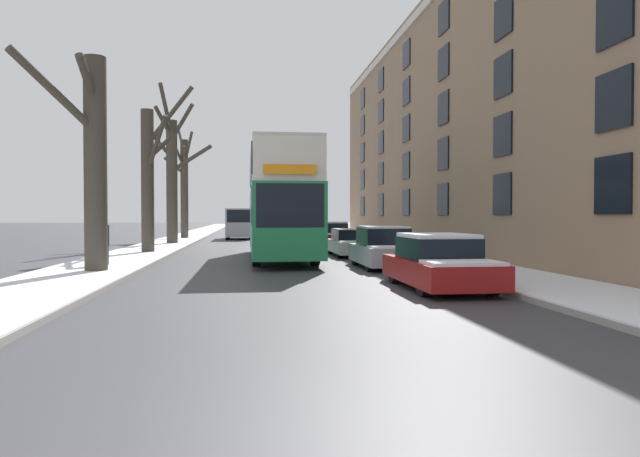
% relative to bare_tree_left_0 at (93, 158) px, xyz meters
% --- Properties ---
extents(sidewalk_left, '(3.10, 130.00, 0.16)m').
position_rel_bare_tree_left_0_xyz_m(sidewalk_left, '(-0.28, 38.89, -3.53)').
color(sidewalk_left, gray).
rests_on(sidewalk_left, ground).
extents(sidewalk_right, '(3.10, 130.00, 0.16)m').
position_rel_bare_tree_left_0_xyz_m(sidewalk_right, '(12.12, 38.89, -3.53)').
color(sidewalk_right, gray).
rests_on(sidewalk_right, ground).
extents(terrace_facade_right, '(9.10, 41.72, 13.02)m').
position_rel_bare_tree_left_0_xyz_m(terrace_facade_right, '(18.16, 10.06, 2.90)').
color(terrace_facade_right, '#8C7056').
rests_on(terrace_facade_right, ground).
extents(bare_tree_left_0, '(2.13, 4.23, 6.72)m').
position_rel_bare_tree_left_0_xyz_m(bare_tree_left_0, '(0.00, 0.00, 0.00)').
color(bare_tree_left_0, '#423A30').
rests_on(bare_tree_left_0, ground).
extents(bare_tree_left_1, '(2.54, 2.44, 7.89)m').
position_rel_bare_tree_left_0_xyz_m(bare_tree_left_1, '(0.15, 9.32, 0.09)').
color(bare_tree_left_1, '#423A30').
rests_on(bare_tree_left_1, ground).
extents(bare_tree_left_2, '(4.23, 2.61, 9.64)m').
position_rel_bare_tree_left_0_xyz_m(bare_tree_left_2, '(0.10, 17.99, 0.85)').
color(bare_tree_left_2, '#423A30').
rests_on(bare_tree_left_2, ground).
extents(bare_tree_left_3, '(2.31, 2.89, 8.68)m').
position_rel_bare_tree_left_0_xyz_m(bare_tree_left_3, '(-0.10, 26.60, 0.67)').
color(bare_tree_left_3, '#423A30').
rests_on(bare_tree_left_3, ground).
extents(double_decker_bus, '(2.51, 11.07, 4.59)m').
position_rel_bare_tree_left_0_xyz_m(double_decker_bus, '(6.09, 5.84, -1.02)').
color(double_decker_bus, '#1E7A47').
rests_on(double_decker_bus, ground).
extents(parked_car_0, '(1.87, 4.37, 1.39)m').
position_rel_bare_tree_left_0_xyz_m(parked_car_0, '(9.48, -4.44, -2.97)').
color(parked_car_0, maroon).
rests_on(parked_car_0, ground).
extents(parked_car_1, '(1.80, 4.04, 1.48)m').
position_rel_bare_tree_left_0_xyz_m(parked_car_1, '(9.48, 1.41, -2.94)').
color(parked_car_1, '#9EA3AD').
rests_on(parked_car_1, ground).
extents(parked_car_2, '(1.81, 4.38, 1.25)m').
position_rel_bare_tree_left_0_xyz_m(parked_car_2, '(9.48, 7.56, -3.02)').
color(parked_car_2, silver).
rests_on(parked_car_2, ground).
extents(parked_car_3, '(1.79, 4.07, 1.51)m').
position_rel_bare_tree_left_0_xyz_m(parked_car_3, '(9.48, 13.65, -2.92)').
color(parked_car_3, maroon).
rests_on(parked_car_3, ground).
extents(parked_car_4, '(1.80, 4.40, 1.38)m').
position_rel_bare_tree_left_0_xyz_m(parked_car_4, '(9.48, 19.17, -2.96)').
color(parked_car_4, maroon).
rests_on(parked_car_4, ground).
extents(oncoming_van, '(2.06, 5.28, 2.42)m').
position_rel_bare_tree_left_0_xyz_m(oncoming_van, '(4.10, 27.77, -2.31)').
color(oncoming_van, '#9EA3AD').
rests_on(oncoming_van, ground).
extents(pedestrian_left_sidewalk, '(0.38, 0.38, 1.76)m').
position_rel_bare_tree_left_0_xyz_m(pedestrian_left_sidewalk, '(-0.21, 2.05, -2.65)').
color(pedestrian_left_sidewalk, navy).
rests_on(pedestrian_left_sidewalk, ground).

